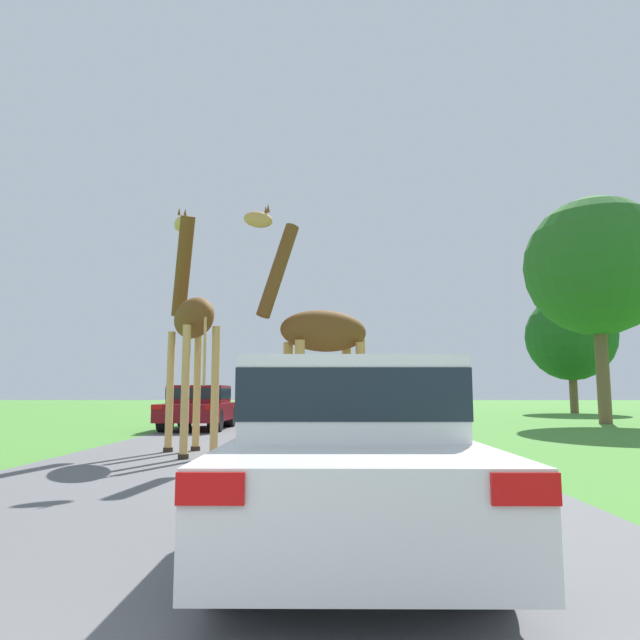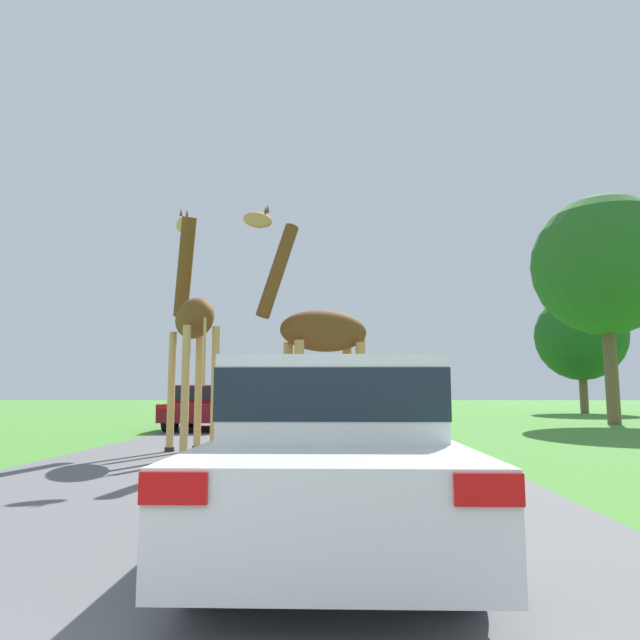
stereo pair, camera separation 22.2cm
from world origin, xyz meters
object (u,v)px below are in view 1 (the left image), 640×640
at_px(car_lead_maroon, 348,445).
at_px(tree_left_edge, 571,337).
at_px(car_far_ahead, 361,402).
at_px(tree_centre_back, 596,267).
at_px(giraffe_companion, 191,319).
at_px(car_rear_follower, 199,406).
at_px(car_queue_left, 332,404).
at_px(car_verge_right, 303,413).
at_px(giraffe_near_road, 319,338).
at_px(car_queue_right, 280,402).

relative_size(car_lead_maroon, tree_left_edge, 0.63).
xyz_separation_m(car_far_ahead, tree_centre_back, (8.47, -7.89, 5.22)).
relative_size(car_far_ahead, tree_left_edge, 0.64).
bearing_deg(giraffe_companion, car_lead_maroon, -92.77).
bearing_deg(car_rear_follower, tree_centre_back, 12.16).
bearing_deg(car_far_ahead, car_rear_follower, -118.03).
relative_size(giraffe_companion, tree_centre_back, 0.61).
bearing_deg(car_queue_left, car_verge_right, -98.00).
bearing_deg(giraffe_companion, tree_centre_back, 11.64).
bearing_deg(giraffe_near_road, car_queue_left, -27.29).
height_order(giraffe_companion, car_queue_right, giraffe_companion).
bearing_deg(car_far_ahead, car_queue_left, -100.24).
distance_m(giraffe_near_road, car_far_ahead, 18.56).
distance_m(car_far_ahead, car_rear_follower, 12.44).
xyz_separation_m(giraffe_companion, car_queue_left, (2.89, 9.20, -1.88)).
relative_size(car_queue_left, tree_centre_back, 0.48).
bearing_deg(giraffe_companion, tree_left_edge, 25.22).
xyz_separation_m(car_queue_right, tree_centre_back, (12.27, -3.42, 5.18)).
relative_size(giraffe_near_road, car_far_ahead, 1.09).
height_order(giraffe_near_road, car_queue_right, giraffe_near_road).
relative_size(car_queue_right, tree_centre_back, 0.55).
bearing_deg(car_far_ahead, car_lead_maroon, -93.95).
bearing_deg(car_verge_right, car_rear_follower, 132.96).
height_order(giraffe_near_road, giraffe_companion, giraffe_companion).
bearing_deg(car_lead_maroon, tree_centre_back, 58.52).
distance_m(giraffe_companion, car_queue_left, 9.83).
xyz_separation_m(giraffe_near_road, tree_centre_back, (10.46, 10.49, 3.70)).
height_order(car_lead_maroon, tree_centre_back, tree_centre_back).
bearing_deg(car_lead_maroon, giraffe_companion, 113.80).
bearing_deg(car_rear_follower, car_queue_right, 72.52).
distance_m(car_far_ahead, tree_centre_back, 12.70).
height_order(giraffe_companion, tree_centre_back, tree_centre_back).
distance_m(car_verge_right, tree_left_edge, 23.01).
bearing_deg(car_lead_maroon, car_rear_follower, 107.10).
relative_size(giraffe_near_road, car_lead_maroon, 1.11).
bearing_deg(giraffe_near_road, giraffe_companion, 58.67).
bearing_deg(car_rear_follower, giraffe_near_road, -62.49).
height_order(giraffe_companion, car_rear_follower, giraffe_companion).
relative_size(giraffe_near_road, car_queue_left, 1.13).
distance_m(giraffe_companion, tree_centre_back, 16.84).
relative_size(giraffe_companion, car_queue_left, 1.26).
bearing_deg(car_queue_left, car_far_ahead, 79.76).
relative_size(car_rear_follower, tree_left_edge, 0.60).
xyz_separation_m(car_lead_maroon, car_rear_follower, (-4.16, 13.51, -0.01)).
distance_m(giraffe_near_road, car_queue_right, 14.11).
relative_size(giraffe_companion, car_lead_maroon, 1.23).
height_order(car_queue_right, car_verge_right, car_queue_right).
distance_m(car_rear_follower, tree_left_edge, 22.89).
height_order(car_verge_right, tree_left_edge, tree_left_edge).
relative_size(car_lead_maroon, tree_centre_back, 0.49).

